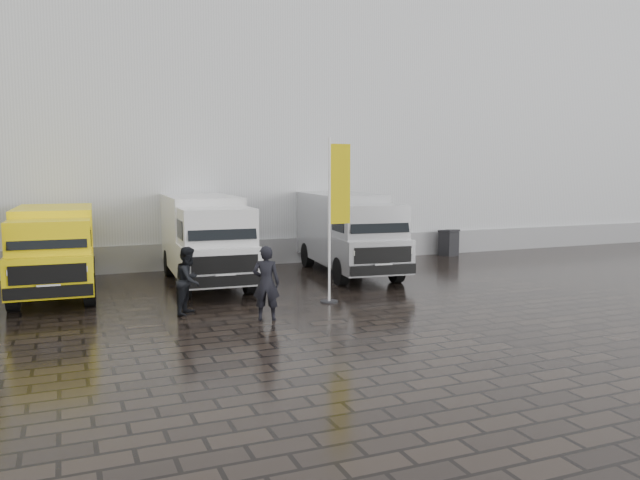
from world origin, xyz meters
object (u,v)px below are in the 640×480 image
object	(u,v)px
van_yellow	(54,253)
person_front	(266,283)
van_white	(205,241)
wheelie_bin	(449,243)
van_silver	(348,234)
flagpole	(335,212)
person_tent	(189,280)

from	to	relation	value
van_yellow	person_front	world-z (taller)	van_yellow
van_white	wheelie_bin	size ratio (longest dim) A/B	5.81
van_silver	flagpole	bearing A→B (deg)	-113.31
van_silver	person_tent	size ratio (longest dim) A/B	3.75
van_yellow	person_tent	distance (m)	5.02
person_front	wheelie_bin	bearing A→B (deg)	-118.99
wheelie_bin	person_front	xyz separation A→B (m)	(-10.86, -8.13, 0.37)
van_yellow	van_silver	size ratio (longest dim) A/B	0.85
person_front	van_white	bearing A→B (deg)	-62.34
person_front	person_tent	bearing A→B (deg)	-16.35
flagpole	van_yellow	bearing A→B (deg)	151.86
wheelie_bin	flagpole	bearing A→B (deg)	-155.71
van_yellow	person_front	distance (m)	7.16
van_yellow	wheelie_bin	distance (m)	16.03
van_silver	wheelie_bin	bearing A→B (deg)	29.55
van_silver	person_tent	world-z (taller)	van_silver
flagpole	van_silver	bearing A→B (deg)	60.63
van_white	flagpole	distance (m)	5.16
van_white	van_silver	world-z (taller)	van_silver
van_silver	person_tent	bearing A→B (deg)	-141.61
van_white	van_silver	xyz separation A→B (m)	(5.14, 0.00, 0.00)
van_silver	person_front	xyz separation A→B (m)	(-4.81, -5.50, -0.49)
van_white	wheelie_bin	world-z (taller)	van_white
flagpole	person_front	size ratio (longest dim) A/B	2.48
van_silver	person_front	distance (m)	7.32
person_tent	van_yellow	bearing A→B (deg)	73.55
van_yellow	wheelie_bin	world-z (taller)	van_yellow
van_white	van_silver	size ratio (longest dim) A/B	1.00
person_front	van_yellow	bearing A→B (deg)	-22.76
wheelie_bin	person_tent	size ratio (longest dim) A/B	0.64
van_yellow	van_white	world-z (taller)	van_white
wheelie_bin	person_tent	world-z (taller)	person_tent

